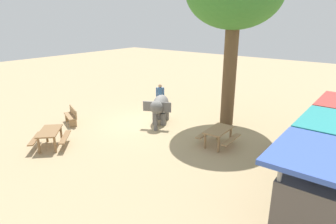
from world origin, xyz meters
The scene contains 7 objects.
ground_plane centered at (0.00, 0.00, 0.00)m, with size 60.00×60.00×0.00m, color tan.
elephant centered at (-0.45, 0.62, 0.95)m, with size 2.10×1.77×1.49m.
person_handler centered at (-2.32, -0.89, 0.95)m, with size 0.36×0.41×1.62m.
wooden_bench centered at (2.48, -3.07, 0.47)m, with size 0.90×1.45×0.88m.
picnic_table_near centered at (4.79, -1.26, 0.59)m, with size 2.11×2.11×0.78m.
picnic_table_far centered at (0.16, 4.44, 0.59)m, with size 1.54×1.52×0.78m.
market_stall_blue centered at (3.99, 9.20, 1.14)m, with size 2.50×2.50×2.52m.
Camera 1 is at (10.74, 9.83, 5.40)m, focal length 30.67 mm.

